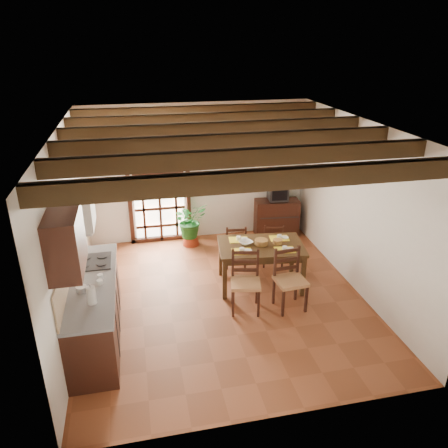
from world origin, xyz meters
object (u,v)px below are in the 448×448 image
object	(u,v)px
chair_far_left	(235,253)
chair_far_right	(272,251)
chair_near_left	(245,292)
sideboard	(276,217)
kitchen_counter	(95,309)
chair_near_right	(290,290)
potted_plant	(190,219)
crt_tv	(278,192)
dining_table	(261,250)
pendant_lamp	(262,167)

from	to	relation	value
chair_far_left	chair_far_right	world-z (taller)	chair_far_right
chair_near_left	sideboard	distance (m)	2.94
kitchen_counter	chair_far_right	distance (m)	3.48
chair_near_right	sideboard	size ratio (longest dim) A/B	1.07
potted_plant	sideboard	bearing A→B (deg)	3.78
chair_near_left	crt_tv	size ratio (longest dim) A/B	2.29
dining_table	chair_far_left	bearing A→B (deg)	116.02
chair_far_right	dining_table	bearing A→B (deg)	68.54
sideboard	potted_plant	bearing A→B (deg)	-170.17
chair_near_left	potted_plant	bearing A→B (deg)	113.36
chair_near_left	chair_far_left	xyz separation A→B (m)	(0.18, 1.42, -0.04)
sideboard	chair_near_right	bearing A→B (deg)	-98.13
kitchen_counter	crt_tv	bearing A→B (deg)	38.09
kitchen_counter	chair_near_right	size ratio (longest dim) A/B	2.30
dining_table	chair_near_left	world-z (taller)	chair_near_left
kitchen_counter	potted_plant	xyz separation A→B (m)	(1.72, 2.70, 0.10)
chair_far_left	chair_near_left	bearing A→B (deg)	89.96
chair_near_left	potted_plant	size ratio (longest dim) A/B	0.52
chair_far_left	kitchen_counter	bearing A→B (deg)	41.64
chair_near_right	potted_plant	xyz separation A→B (m)	(-1.20, 2.56, 0.26)
chair_far_left	potted_plant	size ratio (longest dim) A/B	0.45
kitchen_counter	chair_far_left	distance (m)	2.93
chair_near_right	pendant_lamp	xyz separation A→B (m)	(-0.25, 0.86, 1.77)
pendant_lamp	kitchen_counter	bearing A→B (deg)	-159.55
dining_table	chair_near_right	xyz separation A→B (m)	(0.25, -0.76, -0.36)
chair_near_left	chair_far_left	world-z (taller)	chair_near_left
chair_near_left	chair_near_right	bearing A→B (deg)	4.53
kitchen_counter	sideboard	distance (m)	4.57
chair_far_left	crt_tv	size ratio (longest dim) A/B	1.97
chair_near_right	pendant_lamp	world-z (taller)	pendant_lamp
dining_table	potted_plant	distance (m)	2.04
kitchen_counter	chair_near_left	bearing A→B (deg)	5.82
crt_tv	potted_plant	xyz separation A→B (m)	(-1.87, -0.12, -0.40)
pendant_lamp	chair_near_left	bearing A→B (deg)	-119.73
kitchen_counter	pendant_lamp	bearing A→B (deg)	20.45
sideboard	potted_plant	world-z (taller)	potted_plant
chair_far_left	chair_far_right	bearing A→B (deg)	179.90
kitchen_counter	dining_table	bearing A→B (deg)	18.54
chair_near_right	crt_tv	bearing A→B (deg)	71.00
chair_near_left	potted_plant	distance (m)	2.54
sideboard	pendant_lamp	world-z (taller)	pendant_lamp
chair_near_right	kitchen_counter	bearing A→B (deg)	177.93
chair_near_left	chair_far_left	bearing A→B (deg)	94.59
crt_tv	dining_table	bearing A→B (deg)	-110.44
dining_table	crt_tv	distance (m)	2.16
dining_table	potted_plant	size ratio (longest dim) A/B	0.80
crt_tv	potted_plant	bearing A→B (deg)	-171.00
chair_near_left	chair_far_right	world-z (taller)	chair_near_left
chair_near_left	chair_near_right	xyz separation A→B (m)	(0.69, -0.09, 0.00)
dining_table	chair_near_left	bearing A→B (deg)	-116.00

